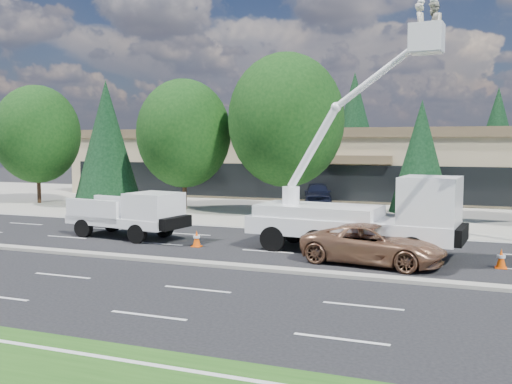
% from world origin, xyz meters
% --- Properties ---
extents(ground, '(140.00, 140.00, 0.00)m').
position_xyz_m(ground, '(0.00, 0.00, 0.00)').
color(ground, black).
rests_on(ground, ground).
extents(concrete_apron, '(140.00, 22.00, 0.01)m').
position_xyz_m(concrete_apron, '(0.00, 20.00, 0.01)').
color(concrete_apron, '#99978B').
rests_on(concrete_apron, ground).
extents(road_median, '(120.00, 0.55, 0.12)m').
position_xyz_m(road_median, '(0.00, 0.00, 0.06)').
color(road_median, '#99978B').
rests_on(road_median, ground).
extents(strip_mall, '(50.40, 15.40, 5.50)m').
position_xyz_m(strip_mall, '(0.00, 29.97, 2.83)').
color(strip_mall, tan).
rests_on(strip_mall, ground).
extents(tree_front_a, '(6.19, 6.19, 8.58)m').
position_xyz_m(tree_front_a, '(-22.00, 15.00, 5.02)').
color(tree_front_a, '#332114').
rests_on(tree_front_a, ground).
extents(tree_front_b, '(4.41, 4.41, 8.69)m').
position_xyz_m(tree_front_b, '(-16.00, 15.00, 4.66)').
color(tree_front_b, '#332114').
rests_on(tree_front_b, ground).
extents(tree_front_c, '(6.18, 6.18, 8.57)m').
position_xyz_m(tree_front_c, '(-10.00, 15.00, 5.02)').
color(tree_front_c, '#332114').
rests_on(tree_front_c, ground).
extents(tree_front_d, '(7.12, 7.12, 9.88)m').
position_xyz_m(tree_front_d, '(-3.00, 15.00, 5.78)').
color(tree_front_d, '#332114').
rests_on(tree_front_d, ground).
extents(tree_front_e, '(3.47, 3.47, 6.83)m').
position_xyz_m(tree_front_e, '(5.00, 15.00, 3.66)').
color(tree_front_e, '#332114').
rests_on(tree_front_e, ground).
extents(tree_back_a, '(4.66, 4.66, 9.18)m').
position_xyz_m(tree_back_a, '(-18.00, 42.00, 4.93)').
color(tree_back_a, '#332114').
rests_on(tree_back_a, ground).
extents(tree_back_b, '(5.98, 5.98, 11.79)m').
position_xyz_m(tree_back_b, '(-4.00, 42.00, 6.33)').
color(tree_back_b, '#332114').
rests_on(tree_back_b, ground).
extents(tree_back_c, '(4.95, 4.95, 9.76)m').
position_xyz_m(tree_back_c, '(10.00, 42.00, 5.24)').
color(tree_back_c, '#332114').
rests_on(tree_back_c, ground).
extents(utility_pickup, '(5.92, 2.97, 2.17)m').
position_xyz_m(utility_pickup, '(-7.06, 4.13, 0.89)').
color(utility_pickup, white).
rests_on(utility_pickup, ground).
extents(bucket_truck, '(8.79, 3.36, 9.70)m').
position_xyz_m(bucket_truck, '(4.02, 4.11, 2.09)').
color(bucket_truck, white).
rests_on(bucket_truck, ground).
extents(traffic_cone_a, '(0.40, 0.40, 0.70)m').
position_xyz_m(traffic_cone_a, '(-9.56, 3.91, 0.34)').
color(traffic_cone_a, '#FD5508').
rests_on(traffic_cone_a, ground).
extents(traffic_cone_b, '(0.40, 0.40, 0.70)m').
position_xyz_m(traffic_cone_b, '(-3.22, 3.19, 0.34)').
color(traffic_cone_b, '#FD5508').
rests_on(traffic_cone_b, ground).
extents(traffic_cone_c, '(0.40, 0.40, 0.70)m').
position_xyz_m(traffic_cone_c, '(1.68, 4.01, 0.34)').
color(traffic_cone_c, '#FD5508').
rests_on(traffic_cone_c, ground).
extents(traffic_cone_d, '(0.40, 0.40, 0.70)m').
position_xyz_m(traffic_cone_d, '(8.74, 3.23, 0.34)').
color(traffic_cone_d, '#FD5508').
rests_on(traffic_cone_d, ground).
extents(minivan, '(5.47, 3.11, 1.44)m').
position_xyz_m(minivan, '(4.38, 2.39, 0.72)').
color(minivan, '#986849').
rests_on(minivan, ground).
extents(parked_car_west, '(3.07, 4.99, 1.59)m').
position_xyz_m(parked_car_west, '(-2.51, 21.00, 0.79)').
color(parked_car_west, black).
rests_on(parked_car_west, ground).
extents(parked_car_east, '(2.40, 4.27, 1.33)m').
position_xyz_m(parked_car_east, '(5.58, 18.61, 0.67)').
color(parked_car_east, black).
rests_on(parked_car_east, ground).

